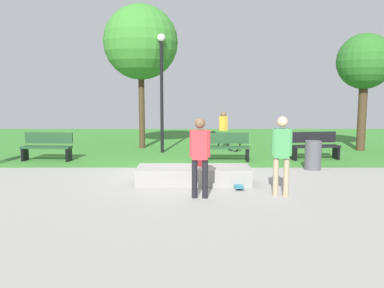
% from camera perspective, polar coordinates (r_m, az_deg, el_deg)
% --- Properties ---
extents(ground_plane, '(28.00, 28.00, 0.00)m').
position_cam_1_polar(ground_plane, '(11.03, -1.98, -4.35)').
color(ground_plane, gray).
extents(grass_lawn, '(26.60, 12.96, 0.01)m').
position_cam_1_polar(grass_lawn, '(18.46, -1.26, 0.36)').
color(grass_lawn, '#387A2D').
rests_on(grass_lawn, ground_plane).
extents(concrete_ledge, '(2.77, 1.01, 0.41)m').
position_cam_1_polar(concrete_ledge, '(10.02, 0.02, -4.35)').
color(concrete_ledge, gray).
rests_on(concrete_ledge, ground_plane).
extents(backpack_on_ledge, '(0.30, 0.34, 0.32)m').
position_cam_1_polar(backpack_on_ledge, '(10.11, 1.03, -2.16)').
color(backpack_on_ledge, maroon).
rests_on(backpack_on_ledge, concrete_ledge).
extents(skater_performing_trick, '(0.43, 0.22, 1.70)m').
position_cam_1_polar(skater_performing_trick, '(8.47, 0.93, -1.05)').
color(skater_performing_trick, black).
rests_on(skater_performing_trick, ground_plane).
extents(skater_watching, '(0.42, 0.26, 1.72)m').
position_cam_1_polar(skater_watching, '(8.84, 12.28, -0.80)').
color(skater_watching, tan).
rests_on(skater_watching, ground_plane).
extents(skateboard_by_ledge, '(0.20, 0.80, 0.08)m').
position_cam_1_polar(skateboard_by_ledge, '(9.66, 6.27, -5.67)').
color(skateboard_by_ledge, teal).
rests_on(skateboard_by_ledge, ground_plane).
extents(park_bench_far_left, '(1.65, 0.67, 0.91)m').
position_cam_1_polar(park_bench_far_left, '(14.09, 16.62, -0.14)').
color(park_bench_far_left, black).
rests_on(park_bench_far_left, ground_plane).
extents(park_bench_center_lawn, '(1.61, 0.50, 0.91)m').
position_cam_1_polar(park_bench_center_lawn, '(13.24, 4.38, -0.31)').
color(park_bench_center_lawn, '#1E4223').
rests_on(park_bench_center_lawn, ground_plane).
extents(park_bench_far_right, '(1.63, 0.58, 0.91)m').
position_cam_1_polar(park_bench_far_right, '(14.08, -19.82, -0.27)').
color(park_bench_far_right, '#1E4223').
rests_on(park_bench_far_right, ground_plane).
extents(tree_young_birch, '(2.07, 2.07, 4.41)m').
position_cam_1_polar(tree_young_birch, '(16.78, 22.88, 10.43)').
color(tree_young_birch, '#42301E').
rests_on(tree_young_birch, grass_lawn).
extents(tree_leaning_ash, '(2.90, 2.90, 5.61)m').
position_cam_1_polar(tree_leaning_ash, '(16.41, -7.40, 13.92)').
color(tree_leaning_ash, '#42301E').
rests_on(tree_leaning_ash, grass_lawn).
extents(lamp_post, '(0.28, 0.28, 4.31)m').
position_cam_1_polar(lamp_post, '(14.98, -4.48, 8.73)').
color(lamp_post, black).
rests_on(lamp_post, ground_plane).
extents(trash_bin, '(0.47, 0.47, 0.83)m').
position_cam_1_polar(trash_bin, '(12.23, 16.42, -1.51)').
color(trash_bin, '#4C4C51').
rests_on(trash_bin, ground_plane).
extents(cyclist_on_bicycle, '(1.22, 1.43, 1.52)m').
position_cam_1_polar(cyclist_on_bicycle, '(15.77, 4.23, 1.46)').
color(cyclist_on_bicycle, black).
rests_on(cyclist_on_bicycle, ground_plane).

